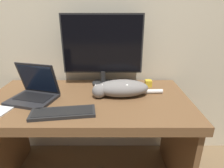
{
  "coord_description": "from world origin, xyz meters",
  "views": [
    {
      "loc": [
        0.17,
        -0.83,
        1.31
      ],
      "look_at": [
        0.17,
        0.33,
        0.86
      ],
      "focal_mm": 30.0,
      "sensor_mm": 36.0,
      "label": 1
    }
  ],
  "objects_px": {
    "monitor": "(103,48)",
    "laptop": "(34,93)",
    "external_keyboard": "(63,113)",
    "cat": "(121,88)"
  },
  "relations": [
    {
      "from": "cat",
      "to": "monitor",
      "type": "bearing_deg",
      "value": 117.82
    },
    {
      "from": "monitor",
      "to": "cat",
      "type": "relative_size",
      "value": 1.22
    },
    {
      "from": "monitor",
      "to": "external_keyboard",
      "type": "xyz_separation_m",
      "value": [
        -0.22,
        -0.49,
        -0.29
      ]
    },
    {
      "from": "external_keyboard",
      "to": "cat",
      "type": "xyz_separation_m",
      "value": [
        0.35,
        0.26,
        0.05
      ]
    },
    {
      "from": "laptop",
      "to": "external_keyboard",
      "type": "xyz_separation_m",
      "value": [
        0.24,
        -0.21,
        -0.04
      ]
    },
    {
      "from": "external_keyboard",
      "to": "laptop",
      "type": "bearing_deg",
      "value": 131.97
    },
    {
      "from": "monitor",
      "to": "laptop",
      "type": "relative_size",
      "value": 1.81
    },
    {
      "from": "monitor",
      "to": "external_keyboard",
      "type": "bearing_deg",
      "value": -113.86
    },
    {
      "from": "laptop",
      "to": "cat",
      "type": "height_order",
      "value": "laptop"
    },
    {
      "from": "laptop",
      "to": "monitor",
      "type": "bearing_deg",
      "value": 47.22
    }
  ]
}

